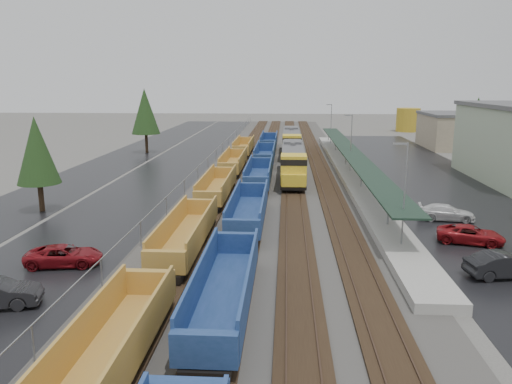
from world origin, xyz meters
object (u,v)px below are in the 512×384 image
storage_tank (408,120)px  parked_car_east_b (471,235)px  parked_car_west_c (64,256)px  well_string_yellow (205,207)px  locomotive_trail (291,142)px  locomotive_lead (293,162)px  well_string_blue (255,191)px  parked_car_east_a (505,265)px  parked_car_east_c (446,213)px

storage_tank → parked_car_east_b: 90.21m
parked_car_west_c → well_string_yellow: bearing=-41.8°
locomotive_trail → parked_car_west_c: 53.86m
locomotive_lead → parked_car_west_c: size_ratio=3.81×
well_string_yellow → locomotive_lead: bearing=66.9°
well_string_blue → parked_car_east_b: 21.16m
well_string_blue → parked_car_west_c: 22.01m
well_string_yellow → storage_tank: size_ratio=16.81×
parked_car_west_c → parked_car_east_a: parked_car_east_a is taller
well_string_yellow → parked_car_east_c: (21.43, 1.25, -0.48)m
locomotive_lead → well_string_yellow: bearing=-113.1°
parked_car_east_a → parked_car_east_c: 13.32m
locomotive_lead → parked_car_west_c: 34.32m
storage_tank → parked_car_east_b: storage_tank is taller
parked_car_east_c → locomotive_lead: bearing=45.0°
well_string_blue → locomotive_lead: bearing=71.3°
parked_car_east_a → well_string_yellow: bearing=50.3°
parked_car_east_a → parked_car_west_c: bearing=79.6°
locomotive_trail → well_string_yellow: 40.61m
locomotive_trail → storage_tank: size_ratio=3.30×
well_string_blue → parked_car_east_a: 25.50m
locomotive_trail → well_string_yellow: locomotive_trail is taller
storage_tank → well_string_blue: bearing=-113.4°
well_string_yellow → parked_car_east_c: well_string_yellow is taller
well_string_blue → parked_car_east_a: (16.97, -19.03, -0.42)m
well_string_blue → parked_car_east_b: well_string_blue is taller
well_string_yellow → well_string_blue: size_ratio=0.99×
storage_tank → parked_car_west_c: storage_tank is taller
well_string_blue → locomotive_trail: bearing=83.1°
well_string_yellow → parked_car_east_c: bearing=3.4°
parked_car_east_a → locomotive_lead: bearing=13.1°
locomotive_lead → storage_tank: storage_tank is taller
locomotive_lead → parked_car_west_c: (-15.60, -30.53, -1.60)m
locomotive_lead → parked_car_east_b: size_ratio=3.85×
locomotive_trail → parked_car_east_a: (12.97, -51.86, -1.49)m
locomotive_lead → parked_car_east_a: (12.97, -30.86, -1.49)m
well_string_yellow → parked_car_east_b: (21.27, -5.25, -0.50)m
locomotive_trail → parked_car_east_a: 53.47m
storage_tank → parked_car_west_c: size_ratio=1.15×
well_string_yellow → parked_car_west_c: 13.99m
parked_car_east_b → well_string_blue: bearing=71.0°
locomotive_lead → parked_car_east_a: size_ratio=3.89×
well_string_blue → well_string_yellow: bearing=-119.9°
locomotive_lead → parked_car_east_a: bearing=-67.2°
well_string_yellow → parked_car_west_c: size_ratio=19.38×
parked_car_west_c → parked_car_east_c: 31.80m
locomotive_lead → parked_car_west_c: locomotive_lead is taller
locomotive_trail → parked_car_east_b: bearing=-73.6°
locomotive_lead → parked_car_east_b: 27.51m
parked_car_west_c → parked_car_east_b: 29.58m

